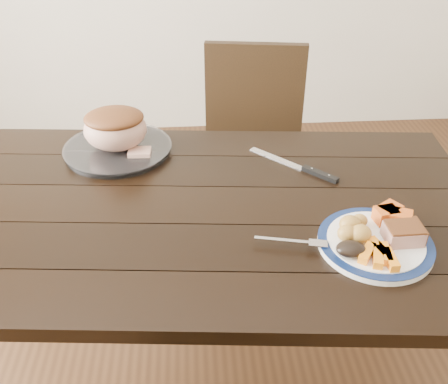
{
  "coord_description": "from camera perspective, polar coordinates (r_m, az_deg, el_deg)",
  "views": [
    {
      "loc": [
        0.0,
        -1.13,
        1.55
      ],
      "look_at": [
        0.08,
        -0.02,
        0.8
      ],
      "focal_mm": 40.0,
      "sensor_mm": 36.0,
      "label": 1
    }
  ],
  "objects": [
    {
      "name": "pumpkin_wedges",
      "position": [
        1.34,
        18.62,
        -2.52
      ],
      "size": [
        0.1,
        0.1,
        0.04
      ],
      "color": "orange",
      "rests_on": "dinner_plate"
    },
    {
      "name": "roast_joint",
      "position": [
        1.63,
        -12.31,
        6.99
      ],
      "size": [
        0.2,
        0.17,
        0.13
      ],
      "primitive_type": "ellipsoid",
      "color": "tan",
      "rests_on": "serving_platter"
    },
    {
      "name": "dinner_plate",
      "position": [
        1.29,
        16.87,
        -5.69
      ],
      "size": [
        0.28,
        0.28,
        0.02
      ],
      "primitive_type": "cylinder",
      "color": "white",
      "rests_on": "dining_table"
    },
    {
      "name": "plate_rim",
      "position": [
        1.28,
        16.93,
        -5.4
      ],
      "size": [
        0.28,
        0.28,
        0.02
      ],
      "primitive_type": "torus",
      "color": "#0D1D45",
      "rests_on": "dinner_plate"
    },
    {
      "name": "ground",
      "position": [
        1.92,
        -2.58,
        -20.01
      ],
      "size": [
        4.0,
        4.0,
        0.0
      ],
      "primitive_type": "plane",
      "color": "#472B16",
      "rests_on": "ground"
    },
    {
      "name": "carrot_batons",
      "position": [
        1.23,
        17.36,
        -6.79
      ],
      "size": [
        0.09,
        0.11,
        0.02
      ],
      "color": "orange",
      "rests_on": "dinner_plate"
    },
    {
      "name": "dining_table",
      "position": [
        1.44,
        -3.24,
        -4.41
      ],
      "size": [
        1.67,
        1.04,
        0.75
      ],
      "rotation": [
        0.0,
        0.0,
        -0.09
      ],
      "color": "black",
      "rests_on": "ground"
    },
    {
      "name": "cut_slice",
      "position": [
        1.6,
        -9.62,
        4.45
      ],
      "size": [
        0.07,
        0.06,
        0.02
      ],
      "primitive_type": "cube",
      "rotation": [
        0.0,
        0.0,
        -0.03
      ],
      "color": "tan",
      "rests_on": "serving_platter"
    },
    {
      "name": "serving_platter",
      "position": [
        1.66,
        -12.01,
        4.75
      ],
      "size": [
        0.34,
        0.34,
        0.02
      ],
      "primitive_type": "cylinder",
      "color": "white",
      "rests_on": "dining_table"
    },
    {
      "name": "chair_far",
      "position": [
        2.15,
        3.25,
        5.3
      ],
      "size": [
        0.48,
        0.49,
        0.93
      ],
      "rotation": [
        0.0,
        0.0,
        2.99
      ],
      "color": "black",
      "rests_on": "ground"
    },
    {
      "name": "dark_mushroom",
      "position": [
        1.21,
        14.29,
        -6.31
      ],
      "size": [
        0.07,
        0.05,
        0.03
      ],
      "primitive_type": "ellipsoid",
      "color": "black",
      "rests_on": "dinner_plate"
    },
    {
      "name": "roasted_potatoes",
      "position": [
        1.27,
        14.69,
        -4.1
      ],
      "size": [
        0.09,
        0.1,
        0.05
      ],
      "color": "gold",
      "rests_on": "dinner_plate"
    },
    {
      "name": "fork",
      "position": [
        1.23,
        8.28,
        -5.67
      ],
      "size": [
        0.18,
        0.06,
        0.0
      ],
      "rotation": [
        0.0,
        0.0,
        -0.21
      ],
      "color": "silver",
      "rests_on": "dinner_plate"
    },
    {
      "name": "pork_slice",
      "position": [
        1.29,
        19.78,
        -4.54
      ],
      "size": [
        0.09,
        0.07,
        0.04
      ],
      "primitive_type": "cube",
      "rotation": [
        0.0,
        0.0,
        0.03
      ],
      "color": "tan",
      "rests_on": "dinner_plate"
    },
    {
      "name": "carving_knife",
      "position": [
        1.54,
        9.67,
        2.49
      ],
      "size": [
        0.24,
        0.24,
        0.01
      ],
      "rotation": [
        0.0,
        0.0,
        -0.78
      ],
      "color": "silver",
      "rests_on": "dining_table"
    }
  ]
}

